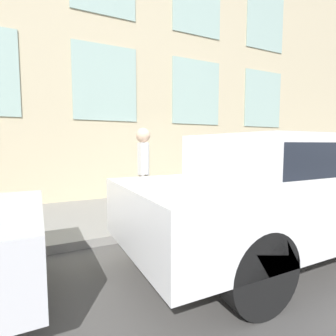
% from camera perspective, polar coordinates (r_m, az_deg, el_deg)
% --- Properties ---
extents(ground_plane, '(80.00, 80.00, 0.00)m').
position_cam_1_polar(ground_plane, '(5.10, 10.50, -12.42)').
color(ground_plane, '#514F4C').
extents(sidewalk, '(2.87, 60.00, 0.13)m').
position_cam_1_polar(sidewalk, '(6.24, 2.49, -8.41)').
color(sidewalk, gray).
rests_on(sidewalk, ground_plane).
extents(building_facade, '(0.33, 40.00, 9.63)m').
position_cam_1_polar(building_facade, '(8.19, -3.49, 28.88)').
color(building_facade, '#C6B793').
rests_on(building_facade, ground_plane).
extents(fire_hydrant, '(0.33, 0.45, 0.75)m').
position_cam_1_polar(fire_hydrant, '(5.10, 5.30, -6.32)').
color(fire_hydrant, '#2D7260').
rests_on(fire_hydrant, sidewalk).
extents(person, '(0.41, 0.27, 1.71)m').
position_cam_1_polar(person, '(4.98, -5.40, 0.83)').
color(person, '#998466').
rests_on(person, sidewalk).
extents(parked_truck_white_near, '(1.85, 4.98, 1.66)m').
position_cam_1_polar(parked_truck_white_near, '(4.17, 26.85, -3.12)').
color(parked_truck_white_near, black).
rests_on(parked_truck_white_near, ground_plane).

